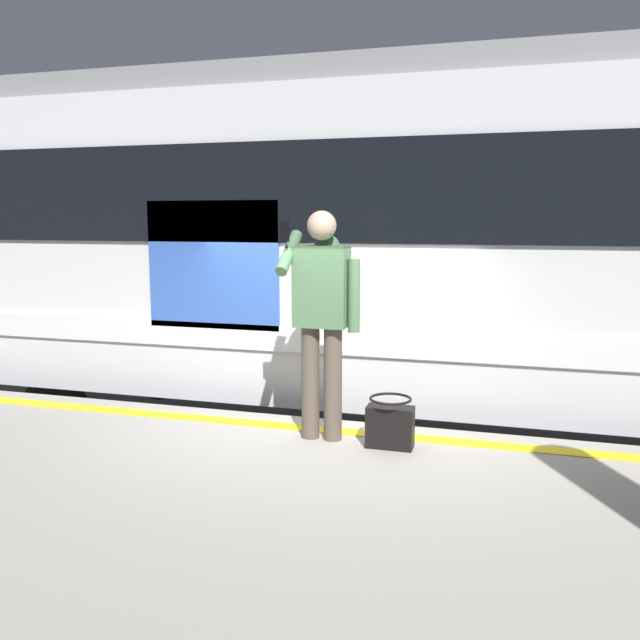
# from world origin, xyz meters

# --- Properties ---
(ground_plane) EXTENTS (23.51, 23.51, 0.00)m
(ground_plane) POSITION_xyz_m (0.00, 0.00, 0.00)
(ground_plane) COLOR #4C4742
(platform) EXTENTS (13.30, 4.38, 1.02)m
(platform) POSITION_xyz_m (0.00, 2.19, 0.51)
(platform) COLOR #9E998E
(platform) RESTS_ON ground
(safety_line) EXTENTS (13.03, 0.16, 0.01)m
(safety_line) POSITION_xyz_m (0.00, 0.30, 1.03)
(safety_line) COLOR yellow
(safety_line) RESTS_ON platform
(track_rail_near) EXTENTS (17.29, 0.08, 0.16)m
(track_rail_near) POSITION_xyz_m (0.00, -1.12, 0.08)
(track_rail_near) COLOR slate
(track_rail_near) RESTS_ON ground
(track_rail_far) EXTENTS (17.29, 0.08, 0.16)m
(track_rail_far) POSITION_xyz_m (0.00, -2.55, 0.08)
(track_rail_far) COLOR slate
(track_rail_far) RESTS_ON ground
(train_carriage) EXTENTS (13.85, 2.81, 3.99)m
(train_carriage) POSITION_xyz_m (-1.23, -1.83, 2.53)
(train_carriage) COLOR silver
(train_carriage) RESTS_ON ground
(passenger) EXTENTS (0.57, 0.55, 1.75)m
(passenger) POSITION_xyz_m (-0.14, 0.49, 2.06)
(passenger) COLOR brown
(passenger) RESTS_ON platform
(handbag) EXTENTS (0.35, 0.32, 0.38)m
(handbag) POSITION_xyz_m (-0.69, 0.55, 1.20)
(handbag) COLOR black
(handbag) RESTS_ON platform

